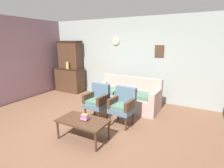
% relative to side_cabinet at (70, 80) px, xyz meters
% --- Properties ---
extents(ground_plane, '(7.68, 7.68, 0.00)m').
position_rel_side_cabinet_xyz_m(ground_plane, '(2.46, -2.25, -0.47)').
color(ground_plane, brown).
extents(wall_back_with_decor, '(6.40, 0.09, 2.70)m').
position_rel_side_cabinet_xyz_m(wall_back_with_decor, '(2.46, 0.38, 0.89)').
color(wall_back_with_decor, '#939E99').
rests_on(wall_back_with_decor, ground).
extents(side_cabinet, '(1.16, 0.55, 0.93)m').
position_rel_side_cabinet_xyz_m(side_cabinet, '(0.00, 0.00, 0.00)').
color(side_cabinet, '#472D1E').
rests_on(side_cabinet, ground).
extents(cabinet_upper_hutch, '(0.99, 0.38, 1.03)m').
position_rel_side_cabinet_xyz_m(cabinet_upper_hutch, '(0.00, 0.08, 0.98)').
color(cabinet_upper_hutch, '#472D1E').
rests_on(cabinet_upper_hutch, side_cabinet).
extents(vase_on_cabinet, '(0.13, 0.13, 0.26)m').
position_rel_side_cabinet_xyz_m(vase_on_cabinet, '(0.09, -0.18, 0.59)').
color(vase_on_cabinet, tan).
rests_on(vase_on_cabinet, side_cabinet).
extents(floral_couch, '(1.90, 0.85, 0.90)m').
position_rel_side_cabinet_xyz_m(floral_couch, '(2.71, -0.56, -0.14)').
color(floral_couch, tan).
rests_on(floral_couch, ground).
extents(armchair_row_middle, '(0.56, 0.53, 0.90)m').
position_rel_side_cabinet_xyz_m(armchair_row_middle, '(2.33, -1.61, 0.03)').
color(armchair_row_middle, slate).
rests_on(armchair_row_middle, ground).
extents(armchair_near_couch_end, '(0.55, 0.52, 0.90)m').
position_rel_side_cabinet_xyz_m(armchair_near_couch_end, '(3.04, -1.61, 0.03)').
color(armchair_near_couch_end, slate).
rests_on(armchair_near_couch_end, ground).
extents(coffee_table, '(1.00, 0.56, 0.42)m').
position_rel_side_cabinet_xyz_m(coffee_table, '(2.61, -2.58, -0.09)').
color(coffee_table, '#472D1E').
rests_on(coffee_table, ground).
extents(book_stack_on_table, '(0.16, 0.12, 0.12)m').
position_rel_side_cabinet_xyz_m(book_stack_on_table, '(2.65, -2.56, 0.01)').
color(book_stack_on_table, slate).
rests_on(book_stack_on_table, coffee_table).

